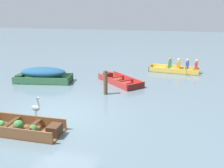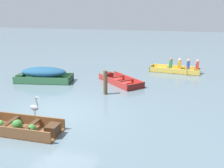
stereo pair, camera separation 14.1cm
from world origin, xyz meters
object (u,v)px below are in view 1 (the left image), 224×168
Objects in this scene: skiff_green_mid_moored at (43,74)px; skiff_red_near_moored at (119,81)px; rowboat_yellow_with_crew at (178,69)px; heron_on_dinghy at (36,107)px; dinghy_wooden_brown_foreground at (23,128)px; mooring_post at (106,83)px.

skiff_red_near_moored is at bearing 13.78° from skiff_green_mid_moored.
skiff_red_near_moored is at bearing -132.93° from rowboat_yellow_with_crew.
skiff_green_mid_moored is 5.98m from heron_on_dinghy.
skiff_green_mid_moored is at bearing 114.13° from dinghy_wooden_brown_foreground.
skiff_green_mid_moored is at bearing 118.48° from heron_on_dinghy.
skiff_green_mid_moored is 4.03m from mooring_post.
mooring_post reaches higher than skiff_green_mid_moored.
skiff_green_mid_moored is at bearing -148.90° from rowboat_yellow_with_crew.
mooring_post is (3.88, -1.08, 0.10)m from skiff_green_mid_moored.
rowboat_yellow_with_crew is 2.77× the size of mooring_post.
heron_on_dinghy is at bearing -61.52° from skiff_green_mid_moored.
skiff_red_near_moored is 0.88× the size of skiff_green_mid_moored.
skiff_red_near_moored is (1.59, 6.39, -0.04)m from dinghy_wooden_brown_foreground.
mooring_post is at bearing -93.45° from skiff_red_near_moored.
heron_on_dinghy is (2.85, -5.24, 0.38)m from skiff_green_mid_moored.
skiff_green_mid_moored is 1.02× the size of rowboat_yellow_with_crew.
skiff_green_mid_moored is (-2.42, 5.41, 0.32)m from dinghy_wooden_brown_foreground.
skiff_red_near_moored is at bearing 76.05° from dinghy_wooden_brown_foreground.
skiff_green_mid_moored reaches higher than dinghy_wooden_brown_foreground.
heron_on_dinghy is at bearing 20.75° from dinghy_wooden_brown_foreground.
rowboat_yellow_with_crew reaches higher than skiff_green_mid_moored.
dinghy_wooden_brown_foreground is at bearing -115.61° from rowboat_yellow_with_crew.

